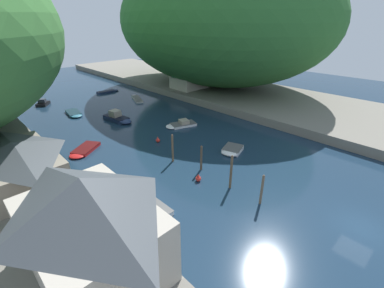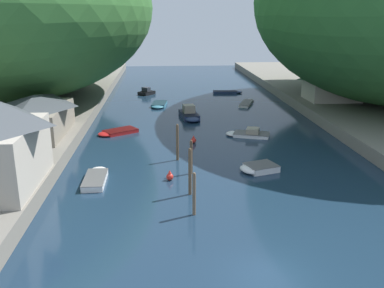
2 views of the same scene
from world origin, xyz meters
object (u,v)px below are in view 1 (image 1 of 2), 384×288
boat_far_right_bank (181,124)px  channel_buoy_near (198,178)px  boathouse_shed (18,161)px  boat_near_quay (232,150)px  boat_navy_launch (148,203)px  person_on_quay (129,262)px  waterfront_building (89,224)px  right_bank_cottage (189,77)px  channel_buoy_far (158,140)px  boat_small_dinghy (44,103)px  boat_far_upstream (109,91)px  boat_white_cruiser (118,118)px  boat_mid_channel (136,98)px  boat_open_rowboat (74,114)px  boat_yellow_tender (84,150)px

boat_far_right_bank → channel_buoy_near: boat_far_right_bank is taller
boathouse_shed → boat_near_quay: (20.57, -8.62, -3.12)m
boat_navy_launch → person_on_quay: (-5.30, -5.80, 2.05)m
waterfront_building → person_on_quay: bearing=-59.3°
right_bank_cottage → channel_buoy_far: bearing=-143.3°
right_bank_cottage → boat_small_dinghy: size_ratio=2.04×
right_bank_cottage → boat_far_upstream: (-12.46, 13.80, -3.58)m
boat_far_upstream → boat_far_right_bank: boat_far_right_bank is taller
channel_buoy_near → channel_buoy_far: bearing=75.2°
boat_navy_launch → channel_buoy_far: 13.16m
boat_white_cruiser → channel_buoy_near: bearing=74.7°
boat_mid_channel → boat_far_right_bank: (-3.50, -17.74, 0.09)m
boat_far_upstream → boat_small_dinghy: (-13.78, -0.03, 0.18)m
boathouse_shed → boat_white_cruiser: size_ratio=1.76×
right_bank_cottage → boat_open_rowboat: size_ratio=1.45×
boat_far_upstream → person_on_quay: person_on_quay is taller
boat_yellow_tender → boat_navy_launch: bearing=145.3°
boathouse_shed → boat_navy_launch: bearing=-53.9°
boat_yellow_tender → boat_far_right_bank: bearing=-131.5°
boat_white_cruiser → channel_buoy_near: size_ratio=6.86×
boathouse_shed → boat_white_cruiser: boathouse_shed is taller
boat_near_quay → boat_open_rowboat: bearing=-1.9°
boat_far_right_bank → boat_open_rowboat: (-9.81, 16.84, -0.06)m
boat_small_dinghy → person_on_quay: (-8.46, -44.92, 1.92)m
boat_open_rowboat → boat_white_cruiser: bearing=124.4°
boat_near_quay → boat_far_right_bank: bearing=-25.8°
boat_white_cruiser → boat_small_dinghy: size_ratio=1.64×
boat_yellow_tender → boat_white_cruiser: bearing=-85.6°
boathouse_shed → boat_open_rowboat: size_ratio=2.07×
boat_mid_channel → channel_buoy_near: bearing=-91.0°
boat_far_upstream → boat_white_cruiser: bearing=-19.7°
boat_yellow_tender → boat_open_rowboat: (4.78, 14.83, 0.02)m
boat_yellow_tender → boat_far_right_bank: 14.73m
right_bank_cottage → boat_open_rowboat: 24.88m
boat_navy_launch → boat_open_rowboat: 29.40m
boathouse_shed → right_bank_cottage: 39.70m
waterfront_building → boat_small_dinghy: bearing=77.5°
channel_buoy_near → waterfront_building: bearing=-164.2°
boat_navy_launch → channel_buoy_near: channel_buoy_near is taller
boat_near_quay → boat_far_upstream: bearing=-23.9°
boat_near_quay → boat_open_rowboat: (-8.44, 27.89, -0.05)m
boat_yellow_tender → person_on_quay: bearing=130.8°
boat_far_upstream → person_on_quay: (-22.24, -44.95, 2.10)m
person_on_quay → boat_white_cruiser: bearing=-24.8°
boat_small_dinghy → person_on_quay: bearing=-62.2°
boat_white_cruiser → boat_far_upstream: (7.88, 18.14, -0.29)m
boat_navy_launch → boat_near_quay: bearing=4.1°
boat_yellow_tender → channel_buoy_near: 15.67m
boathouse_shed → right_bank_cottage: right_bank_cottage is taller
boat_small_dinghy → boat_yellow_tender: bearing=-58.1°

